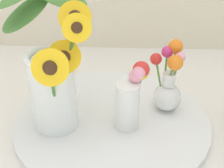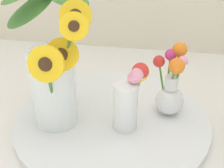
{
  "view_description": "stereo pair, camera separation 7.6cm",
  "coord_description": "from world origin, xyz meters",
  "px_view_note": "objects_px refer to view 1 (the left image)",
  "views": [
    {
      "loc": [
        0.02,
        -0.61,
        0.52
      ],
      "look_at": [
        -0.01,
        0.04,
        0.12
      ],
      "focal_mm": 50.0,
      "sensor_mm": 36.0,
      "label": 1
    },
    {
      "loc": [
        0.09,
        -0.61,
        0.52
      ],
      "look_at": [
        -0.01,
        0.04,
        0.12
      ],
      "focal_mm": 50.0,
      "sensor_mm": 36.0,
      "label": 2
    }
  ],
  "objects_px": {
    "mason_jar_sunflowers": "(53,79)",
    "vase_small_center": "(130,98)",
    "vase_bulb_right": "(168,84)",
    "serving_tray": "(112,120)"
  },
  "relations": [
    {
      "from": "serving_tray",
      "to": "mason_jar_sunflowers",
      "type": "distance_m",
      "value": 0.2
    },
    {
      "from": "serving_tray",
      "to": "mason_jar_sunflowers",
      "type": "height_order",
      "value": "mason_jar_sunflowers"
    },
    {
      "from": "serving_tray",
      "to": "mason_jar_sunflowers",
      "type": "relative_size",
      "value": 1.46
    },
    {
      "from": "vase_bulb_right",
      "to": "mason_jar_sunflowers",
      "type": "bearing_deg",
      "value": -164.52
    },
    {
      "from": "vase_small_center",
      "to": "mason_jar_sunflowers",
      "type": "bearing_deg",
      "value": -179.82
    },
    {
      "from": "vase_small_center",
      "to": "vase_bulb_right",
      "type": "bearing_deg",
      "value": 37.63
    },
    {
      "from": "vase_small_center",
      "to": "vase_bulb_right",
      "type": "relative_size",
      "value": 0.89
    },
    {
      "from": "mason_jar_sunflowers",
      "to": "vase_bulb_right",
      "type": "distance_m",
      "value": 0.3
    },
    {
      "from": "vase_small_center",
      "to": "vase_bulb_right",
      "type": "height_order",
      "value": "vase_bulb_right"
    },
    {
      "from": "mason_jar_sunflowers",
      "to": "vase_small_center",
      "type": "xyz_separation_m",
      "value": [
        0.18,
        0.0,
        -0.05
      ]
    }
  ]
}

